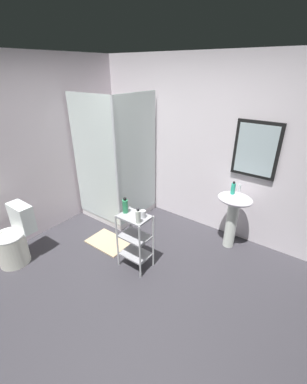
{
  "coord_description": "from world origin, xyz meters",
  "views": [
    {
      "loc": [
        1.52,
        -1.49,
        2.3
      ],
      "look_at": [
        -0.14,
        0.76,
        0.93
      ],
      "focal_mm": 23.74,
      "sensor_mm": 36.0,
      "label": 1
    }
  ],
  "objects_px": {
    "toilet": "(14,240)",
    "rinse_cup": "(143,214)",
    "bath_mat": "(108,242)",
    "lotion_bottle_white": "(138,216)",
    "shower_stall": "(118,191)",
    "pedestal_sink": "(233,210)",
    "body_wash_bottle_green": "(125,206)",
    "hand_soap_bottle": "(233,189)",
    "storage_cart": "(135,237)"
  },
  "relations": [
    {
      "from": "toilet",
      "to": "rinse_cup",
      "type": "bearing_deg",
      "value": 31.92
    },
    {
      "from": "bath_mat",
      "to": "lotion_bottle_white",
      "type": "bearing_deg",
      "value": -14.68
    },
    {
      "from": "shower_stall",
      "to": "pedestal_sink",
      "type": "distance_m",
      "value": 1.86
    },
    {
      "from": "lotion_bottle_white",
      "to": "rinse_cup",
      "type": "distance_m",
      "value": 0.13
    },
    {
      "from": "toilet",
      "to": "body_wash_bottle_green",
      "type": "xyz_separation_m",
      "value": [
        1.17,
        0.84,
        0.51
      ]
    },
    {
      "from": "pedestal_sink",
      "to": "body_wash_bottle_green",
      "type": "distance_m",
      "value": 1.47
    },
    {
      "from": "bath_mat",
      "to": "rinse_cup",
      "type": "bearing_deg",
      "value": -6.04
    },
    {
      "from": "lotion_bottle_white",
      "to": "rinse_cup",
      "type": "height_order",
      "value": "lotion_bottle_white"
    },
    {
      "from": "pedestal_sink",
      "to": "lotion_bottle_white",
      "type": "relative_size",
      "value": 4.36
    },
    {
      "from": "hand_soap_bottle",
      "to": "shower_stall",
      "type": "bearing_deg",
      "value": -170.24
    },
    {
      "from": "body_wash_bottle_green",
      "to": "shower_stall",
      "type": "bearing_deg",
      "value": 138.65
    },
    {
      "from": "toilet",
      "to": "storage_cart",
      "type": "relative_size",
      "value": 1.03
    },
    {
      "from": "body_wash_bottle_green",
      "to": "rinse_cup",
      "type": "xyz_separation_m",
      "value": [
        0.24,
        0.04,
        -0.04
      ]
    },
    {
      "from": "toilet",
      "to": "body_wash_bottle_green",
      "type": "relative_size",
      "value": 3.91
    },
    {
      "from": "shower_stall",
      "to": "rinse_cup",
      "type": "bearing_deg",
      "value": -33.51
    },
    {
      "from": "body_wash_bottle_green",
      "to": "bath_mat",
      "type": "bearing_deg",
      "value": 166.93
    },
    {
      "from": "shower_stall",
      "to": "hand_soap_bottle",
      "type": "xyz_separation_m",
      "value": [
        1.79,
        0.31,
        0.42
      ]
    },
    {
      "from": "storage_cart",
      "to": "body_wash_bottle_green",
      "type": "xyz_separation_m",
      "value": [
        -0.14,
        0.0,
        0.39
      ]
    },
    {
      "from": "lotion_bottle_white",
      "to": "bath_mat",
      "type": "distance_m",
      "value": 1.13
    },
    {
      "from": "pedestal_sink",
      "to": "storage_cart",
      "type": "xyz_separation_m",
      "value": [
        -0.8,
        -1.11,
        -0.14
      ]
    },
    {
      "from": "lotion_bottle_white",
      "to": "body_wash_bottle_green",
      "type": "bearing_deg",
      "value": 162.47
    },
    {
      "from": "shower_stall",
      "to": "toilet",
      "type": "relative_size",
      "value": 2.63
    },
    {
      "from": "pedestal_sink",
      "to": "hand_soap_bottle",
      "type": "distance_m",
      "value": 0.31
    },
    {
      "from": "shower_stall",
      "to": "pedestal_sink",
      "type": "relative_size",
      "value": 2.47
    },
    {
      "from": "pedestal_sink",
      "to": "hand_soap_bottle",
      "type": "height_order",
      "value": "hand_soap_bottle"
    },
    {
      "from": "toilet",
      "to": "shower_stall",
      "type": "bearing_deg",
      "value": 80.43
    },
    {
      "from": "toilet",
      "to": "bath_mat",
      "type": "relative_size",
      "value": 1.27
    },
    {
      "from": "storage_cart",
      "to": "body_wash_bottle_green",
      "type": "bearing_deg",
      "value": 178.67
    },
    {
      "from": "lotion_bottle_white",
      "to": "bath_mat",
      "type": "bearing_deg",
      "value": 165.32
    },
    {
      "from": "lotion_bottle_white",
      "to": "rinse_cup",
      "type": "bearing_deg",
      "value": 102.3
    },
    {
      "from": "storage_cart",
      "to": "lotion_bottle_white",
      "type": "bearing_deg",
      "value": -32.31
    },
    {
      "from": "lotion_bottle_white",
      "to": "body_wash_bottle_green",
      "type": "distance_m",
      "value": 0.28
    },
    {
      "from": "lotion_bottle_white",
      "to": "bath_mat",
      "type": "xyz_separation_m",
      "value": [
        -0.75,
        0.2,
        -0.81
      ]
    },
    {
      "from": "bath_mat",
      "to": "pedestal_sink",
      "type": "bearing_deg",
      "value": 34.8
    },
    {
      "from": "toilet",
      "to": "rinse_cup",
      "type": "distance_m",
      "value": 1.73
    },
    {
      "from": "pedestal_sink",
      "to": "bath_mat",
      "type": "xyz_separation_m",
      "value": [
        -1.42,
        -0.99,
        -0.57
      ]
    },
    {
      "from": "pedestal_sink",
      "to": "storage_cart",
      "type": "distance_m",
      "value": 1.37
    },
    {
      "from": "rinse_cup",
      "to": "toilet",
      "type": "bearing_deg",
      "value": -148.08
    },
    {
      "from": "lotion_bottle_white",
      "to": "rinse_cup",
      "type": "xyz_separation_m",
      "value": [
        -0.03,
        0.12,
        -0.04
      ]
    },
    {
      "from": "pedestal_sink",
      "to": "toilet",
      "type": "distance_m",
      "value": 2.88
    },
    {
      "from": "toilet",
      "to": "bath_mat",
      "type": "bearing_deg",
      "value": 54.35
    },
    {
      "from": "shower_stall",
      "to": "toilet",
      "type": "height_order",
      "value": "shower_stall"
    },
    {
      "from": "rinse_cup",
      "to": "bath_mat",
      "type": "bearing_deg",
      "value": 173.96
    },
    {
      "from": "hand_soap_bottle",
      "to": "body_wash_bottle_green",
      "type": "distance_m",
      "value": 1.41
    },
    {
      "from": "toilet",
      "to": "hand_soap_bottle",
      "type": "relative_size",
      "value": 4.36
    },
    {
      "from": "hand_soap_bottle",
      "to": "body_wash_bottle_green",
      "type": "xyz_separation_m",
      "value": [
        -0.89,
        -1.1,
        -0.06
      ]
    },
    {
      "from": "pedestal_sink",
      "to": "storage_cart",
      "type": "bearing_deg",
      "value": -125.86
    },
    {
      "from": "pedestal_sink",
      "to": "hand_soap_bottle",
      "type": "xyz_separation_m",
      "value": [
        -0.05,
        -0.01,
        0.31
      ]
    },
    {
      "from": "shower_stall",
      "to": "storage_cart",
      "type": "height_order",
      "value": "shower_stall"
    },
    {
      "from": "toilet",
      "to": "lotion_bottle_white",
      "type": "xyz_separation_m",
      "value": [
        1.44,
        0.76,
        0.51
      ]
    }
  ]
}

